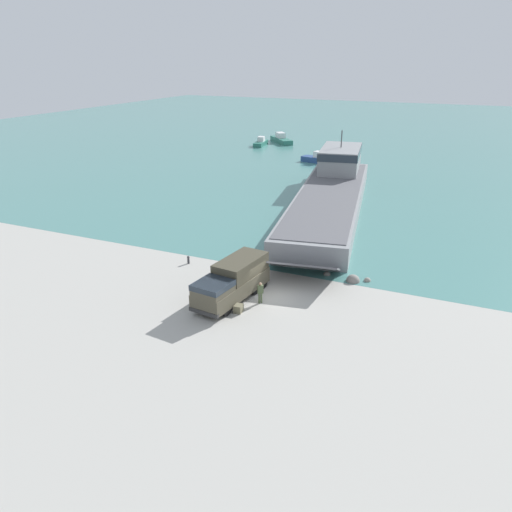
# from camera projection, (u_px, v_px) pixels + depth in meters

# --- Properties ---
(ground_plane) EXTENTS (240.00, 240.00, 0.00)m
(ground_plane) POSITION_uv_depth(u_px,v_px,m) (270.00, 296.00, 40.22)
(ground_plane) COLOR #A8A59E
(water_surface) EXTENTS (240.00, 180.00, 0.01)m
(water_surface) POSITION_uv_depth(u_px,v_px,m) (420.00, 135.00, 120.51)
(water_surface) COLOR #477F7A
(water_surface) RESTS_ON ground_plane
(landing_craft) EXTENTS (14.17, 42.94, 8.07)m
(landing_craft) POSITION_uv_depth(u_px,v_px,m) (332.00, 188.00, 64.57)
(landing_craft) COLOR gray
(landing_craft) RESTS_ON ground_plane
(military_truck) EXTENTS (3.44, 7.97, 3.04)m
(military_truck) POSITION_uv_depth(u_px,v_px,m) (232.00, 281.00, 39.11)
(military_truck) COLOR #4C4738
(military_truck) RESTS_ON ground_plane
(soldier_on_ramp) EXTENTS (0.48, 0.48, 1.76)m
(soldier_on_ramp) POSITION_uv_depth(u_px,v_px,m) (260.00, 291.00, 38.68)
(soldier_on_ramp) COLOR #475638
(soldier_on_ramp) RESTS_ON ground_plane
(moored_boat_a) EXTENTS (2.68, 6.04, 1.84)m
(moored_boat_a) POSITION_uv_depth(u_px,v_px,m) (261.00, 143.00, 106.64)
(moored_boat_a) COLOR #2D7060
(moored_boat_a) RESTS_ON ground_plane
(moored_boat_b) EXTENTS (6.01, 3.34, 2.02)m
(moored_boat_b) POSITION_uv_depth(u_px,v_px,m) (317.00, 159.00, 89.80)
(moored_boat_b) COLOR navy
(moored_boat_b) RESTS_ON ground_plane
(moored_boat_c) EXTENTS (7.27, 7.76, 2.14)m
(moored_boat_c) POSITION_uv_depth(u_px,v_px,m) (281.00, 139.00, 110.17)
(moored_boat_c) COLOR #2D7060
(moored_boat_c) RESTS_ON ground_plane
(mooring_bollard) EXTENTS (0.24, 0.24, 0.76)m
(mooring_bollard) POSITION_uv_depth(u_px,v_px,m) (188.00, 259.00, 46.29)
(mooring_bollard) COLOR #333338
(mooring_bollard) RESTS_ON ground_plane
(cargo_crate) EXTENTS (0.63, 0.74, 0.59)m
(cargo_crate) POSITION_uv_depth(u_px,v_px,m) (238.00, 308.00, 37.59)
(cargo_crate) COLOR #6B664C
(cargo_crate) RESTS_ON ground_plane
(shoreline_rock_a) EXTENTS (1.19, 1.19, 1.19)m
(shoreline_rock_a) POSITION_uv_depth(u_px,v_px,m) (353.00, 281.00, 42.80)
(shoreline_rock_a) COLOR gray
(shoreline_rock_a) RESTS_ON ground_plane
(shoreline_rock_b) EXTENTS (0.64, 0.64, 0.64)m
(shoreline_rock_b) POSITION_uv_depth(u_px,v_px,m) (327.00, 275.00, 44.06)
(shoreline_rock_b) COLOR #66605B
(shoreline_rock_b) RESTS_ON ground_plane
(shoreline_rock_c) EXTENTS (0.61, 0.61, 0.61)m
(shoreline_rock_c) POSITION_uv_depth(u_px,v_px,m) (367.00, 281.00, 42.86)
(shoreline_rock_c) COLOR gray
(shoreline_rock_c) RESTS_ON ground_plane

